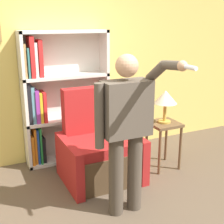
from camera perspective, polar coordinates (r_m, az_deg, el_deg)
wall_back at (r=4.35m, az=-11.04°, el=9.29°), size 8.00×0.11×2.80m
bookcase at (r=4.29m, az=-10.07°, el=2.37°), size 1.17×0.28×1.80m
armchair at (r=3.93m, az=-2.45°, el=-7.12°), size 0.92×0.81×1.12m
person_standing at (r=3.02m, az=2.66°, el=-2.49°), size 0.62×0.78×1.63m
side_table at (r=4.19m, az=9.44°, el=-3.68°), size 0.38×0.38×0.64m
table_lamp at (r=4.06m, az=9.75°, el=2.47°), size 0.30×0.30×0.43m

